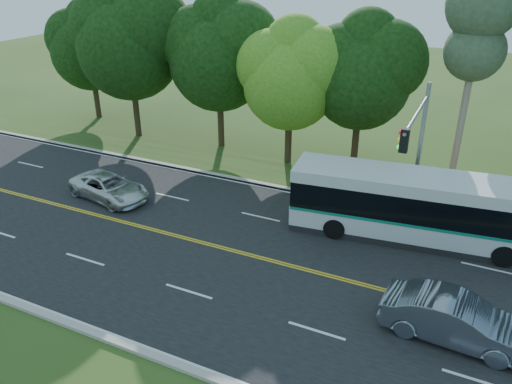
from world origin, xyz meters
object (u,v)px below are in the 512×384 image
at_px(sedan, 456,320).
at_px(suv, 109,187).
at_px(traffic_signal, 416,141).
at_px(transit_bus, 424,209).

distance_m(sedan, suv, 18.95).
distance_m(traffic_signal, suv, 16.43).
bearing_deg(traffic_signal, sedan, -67.08).
bearing_deg(sedan, traffic_signal, 25.90).
relative_size(transit_bus, suv, 2.61).
height_order(transit_bus, suv, transit_bus).
relative_size(traffic_signal, transit_bus, 0.55).
xyz_separation_m(transit_bus, suv, (-16.45, -2.92, -0.94)).
relative_size(traffic_signal, sedan, 1.36).
height_order(transit_bus, sedan, transit_bus).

